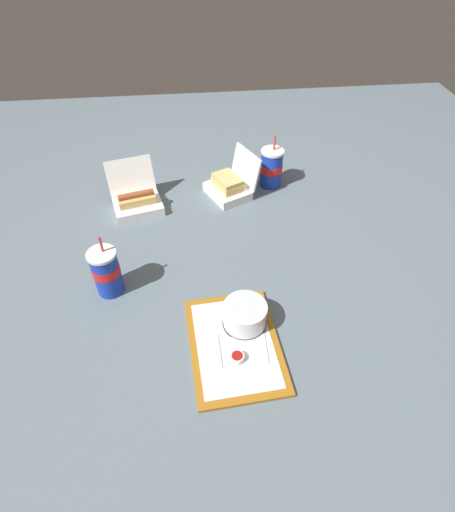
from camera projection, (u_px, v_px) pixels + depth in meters
ground_plane at (224, 275)px, 1.39m from camera, size 3.20×3.20×0.00m
food_tray at (236, 344)px, 1.17m from camera, size 0.39×0.28×0.01m
cake_container at (245, 315)px, 1.20m from camera, size 0.14×0.14×0.08m
ketchup_cup at (239, 358)px, 1.12m from camera, size 0.04×0.04×0.02m
napkin_stack at (249, 349)px, 1.15m from camera, size 0.10×0.10×0.00m
plastic_fork at (218, 351)px, 1.15m from camera, size 0.11×0.01×0.00m
clamshell_hotdog_front at (137, 201)px, 1.63m from camera, size 0.24×0.23×0.18m
clamshell_sandwich_right at (229, 186)px, 1.70m from camera, size 0.24×0.24×0.18m
soda_cup_back at (106, 271)px, 1.28m from camera, size 0.09×0.09×0.23m
soda_cup_corner at (271, 168)px, 1.73m from camera, size 0.10×0.10×0.23m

